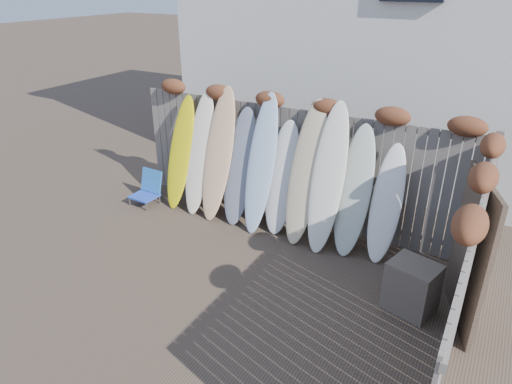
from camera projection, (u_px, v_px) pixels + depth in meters
The scene contains 17 objects.
ground at pixel (213, 290), 6.30m from camera, with size 80.00×80.00×0.00m, color #493A2D.
back_fence at pixel (294, 156), 7.65m from camera, with size 6.05×0.28×2.24m.
right_fence at pixel (464, 275), 4.67m from camera, with size 0.28×4.40×2.24m.
house at pixel (398, 13), 9.82m from camera, with size 8.50×5.50×6.33m.
beach_chair at pixel (148, 188), 8.61m from camera, with size 0.49×0.52×0.63m.
wooden_crate at pixel (412, 287), 5.80m from camera, with size 0.58×0.48×0.68m, color #6D6252.
lattice_panel at pixel (470, 254), 5.39m from camera, with size 0.05×1.26×1.90m, color #503B31.
surfboard_0 at pixel (180, 153), 8.29m from camera, with size 0.51×0.07×2.11m, color #FFEE0A.
surfboard_1 at pixel (199, 154), 8.09m from camera, with size 0.51×0.07×2.22m, color white.
surfboard_2 at pixel (218, 155), 7.87m from camera, with size 0.55×0.07×2.36m, color #F8BF7B.
surfboard_3 at pixel (240, 167), 7.76m from camera, with size 0.55×0.07×2.05m, color slate.
surfboard_4 at pixel (261, 164), 7.47m from camera, with size 0.48×0.07×2.36m, color #9FBBDE.
surfboard_5 at pixel (282, 178), 7.49m from camera, with size 0.54×0.07×1.92m, color silver.
surfboard_6 at pixel (306, 173), 7.15m from camera, with size 0.53×0.07×2.34m, color beige.
surfboard_7 at pixel (328, 179), 6.93m from camera, with size 0.51×0.07×2.37m, color white.
surfboard_8 at pixel (354, 191), 6.87m from camera, with size 0.52×0.07×2.05m, color silver.
surfboard_9 at pixel (386, 204), 6.73m from camera, with size 0.45×0.07×1.82m, color white.
Camera 1 is at (3.05, -4.16, 3.91)m, focal length 32.00 mm.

